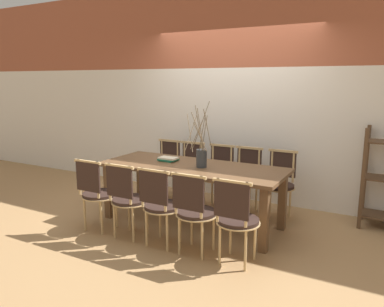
{
  "coord_description": "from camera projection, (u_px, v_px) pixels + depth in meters",
  "views": [
    {
      "loc": [
        2.15,
        -3.92,
        1.78
      ],
      "look_at": [
        0.0,
        0.0,
        0.9
      ],
      "focal_mm": 35.0,
      "sensor_mm": 36.0,
      "label": 1
    }
  ],
  "objects": [
    {
      "name": "ground_plane",
      "position": [
        192.0,
        223.0,
        4.73
      ],
      "size": [
        16.0,
        16.0,
        0.0
      ],
      "primitive_type": "plane",
      "color": "#A87F51"
    },
    {
      "name": "wall_rear",
      "position": [
        233.0,
        92.0,
        5.52
      ],
      "size": [
        12.0,
        0.06,
        3.2
      ],
      "color": "silver",
      "rests_on": "ground_plane"
    },
    {
      "name": "dining_table",
      "position": [
        192.0,
        173.0,
        4.61
      ],
      "size": [
        2.3,
        0.9,
        0.75
      ],
      "color": "brown",
      "rests_on": "ground_plane"
    },
    {
      "name": "chair_near_leftend",
      "position": [
        97.0,
        191.0,
        4.42
      ],
      "size": [
        0.43,
        0.43,
        0.88
      ],
      "color": "black",
      "rests_on": "ground_plane"
    },
    {
      "name": "chair_near_left",
      "position": [
        128.0,
        197.0,
        4.2
      ],
      "size": [
        0.43,
        0.43,
        0.88
      ],
      "color": "black",
      "rests_on": "ground_plane"
    },
    {
      "name": "chair_near_center",
      "position": [
        161.0,
        203.0,
        3.99
      ],
      "size": [
        0.43,
        0.43,
        0.88
      ],
      "color": "black",
      "rests_on": "ground_plane"
    },
    {
      "name": "chair_near_right",
      "position": [
        194.0,
        209.0,
        3.8
      ],
      "size": [
        0.43,
        0.43,
        0.88
      ],
      "color": "black",
      "rests_on": "ground_plane"
    },
    {
      "name": "chair_near_rightend",
      "position": [
        236.0,
        217.0,
        3.58
      ],
      "size": [
        0.43,
        0.43,
        0.88
      ],
      "color": "black",
      "rests_on": "ground_plane"
    },
    {
      "name": "chair_far_leftend",
      "position": [
        165.0,
        167.0,
        5.68
      ],
      "size": [
        0.43,
        0.43,
        0.88
      ],
      "rotation": [
        0.0,
        0.0,
        3.14
      ],
      "color": "black",
      "rests_on": "ground_plane"
    },
    {
      "name": "chair_far_left",
      "position": [
        189.0,
        170.0,
        5.49
      ],
      "size": [
        0.43,
        0.43,
        0.88
      ],
      "rotation": [
        0.0,
        0.0,
        3.14
      ],
      "color": "black",
      "rests_on": "ground_plane"
    },
    {
      "name": "chair_far_center",
      "position": [
        218.0,
        173.0,
        5.26
      ],
      "size": [
        0.43,
        0.43,
        0.88
      ],
      "rotation": [
        0.0,
        0.0,
        3.14
      ],
      "color": "black",
      "rests_on": "ground_plane"
    },
    {
      "name": "chair_far_right",
      "position": [
        245.0,
        177.0,
        5.07
      ],
      "size": [
        0.43,
        0.43,
        0.88
      ],
      "rotation": [
        0.0,
        0.0,
        3.14
      ],
      "color": "black",
      "rests_on": "ground_plane"
    },
    {
      "name": "chair_far_rightend",
      "position": [
        279.0,
        181.0,
        4.85
      ],
      "size": [
        0.43,
        0.43,
        0.88
      ],
      "rotation": [
        0.0,
        0.0,
        3.14
      ],
      "color": "black",
      "rests_on": "ground_plane"
    },
    {
      "name": "vase_centerpiece",
      "position": [
        201.0,
        156.0,
        4.47
      ],
      "size": [
        0.31,
        0.35,
        0.78
      ],
      "color": "#33383D",
      "rests_on": "dining_table"
    },
    {
      "name": "book_stack",
      "position": [
        168.0,
        159.0,
        4.84
      ],
      "size": [
        0.25,
        0.2,
        0.05
      ],
      "color": "#1E6B4C",
      "rests_on": "dining_table"
    }
  ]
}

